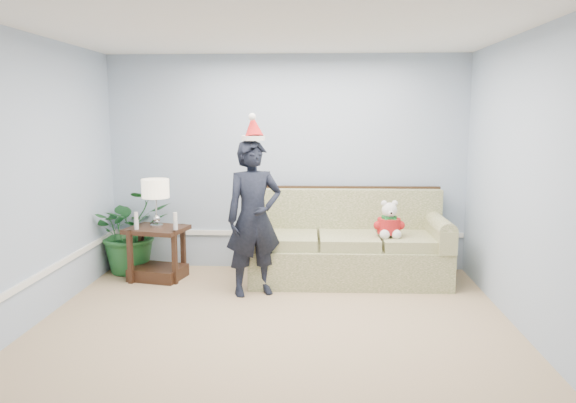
{
  "coord_description": "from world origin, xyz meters",
  "views": [
    {
      "loc": [
        0.39,
        -4.56,
        1.96
      ],
      "look_at": [
        0.07,
        1.55,
        1.01
      ],
      "focal_mm": 35.0,
      "sensor_mm": 36.0,
      "label": 1
    }
  ],
  "objects_px": {
    "table_lamp": "(155,191)",
    "man": "(254,218)",
    "sofa": "(348,248)",
    "houseplant": "(131,230)",
    "teddy_bear": "(389,224)",
    "side_table": "(158,259)"
  },
  "relations": [
    {
      "from": "sofa",
      "to": "houseplant",
      "type": "height_order",
      "value": "sofa"
    },
    {
      "from": "side_table",
      "to": "man",
      "type": "relative_size",
      "value": 0.45
    },
    {
      "from": "side_table",
      "to": "man",
      "type": "bearing_deg",
      "value": -22.83
    },
    {
      "from": "houseplant",
      "to": "sofa",
      "type": "bearing_deg",
      "value": -3.49
    },
    {
      "from": "teddy_bear",
      "to": "side_table",
      "type": "bearing_deg",
      "value": 173.78
    },
    {
      "from": "sofa",
      "to": "man",
      "type": "bearing_deg",
      "value": -150.02
    },
    {
      "from": "houseplant",
      "to": "table_lamp",
      "type": "bearing_deg",
      "value": -33.4
    },
    {
      "from": "sofa",
      "to": "man",
      "type": "distance_m",
      "value": 1.32
    },
    {
      "from": "houseplant",
      "to": "man",
      "type": "xyz_separation_m",
      "value": [
        1.63,
        -0.8,
        0.32
      ]
    },
    {
      "from": "houseplant",
      "to": "man",
      "type": "height_order",
      "value": "man"
    },
    {
      "from": "sofa",
      "to": "man",
      "type": "relative_size",
      "value": 1.36
    },
    {
      "from": "table_lamp",
      "to": "man",
      "type": "bearing_deg",
      "value": -23.46
    },
    {
      "from": "teddy_bear",
      "to": "table_lamp",
      "type": "bearing_deg",
      "value": 173.44
    },
    {
      "from": "side_table",
      "to": "teddy_bear",
      "type": "height_order",
      "value": "teddy_bear"
    },
    {
      "from": "sofa",
      "to": "teddy_bear",
      "type": "distance_m",
      "value": 0.6
    },
    {
      "from": "side_table",
      "to": "table_lamp",
      "type": "bearing_deg",
      "value": 95.76
    },
    {
      "from": "sofa",
      "to": "man",
      "type": "xyz_separation_m",
      "value": [
        -1.06,
        -0.64,
        0.47
      ]
    },
    {
      "from": "man",
      "to": "teddy_bear",
      "type": "relative_size",
      "value": 3.94
    },
    {
      "from": "sofa",
      "to": "side_table",
      "type": "relative_size",
      "value": 3.06
    },
    {
      "from": "houseplant",
      "to": "man",
      "type": "distance_m",
      "value": 1.85
    },
    {
      "from": "table_lamp",
      "to": "sofa",
      "type": "bearing_deg",
      "value": 2.55
    },
    {
      "from": "table_lamp",
      "to": "teddy_bear",
      "type": "distance_m",
      "value": 2.76
    }
  ]
}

